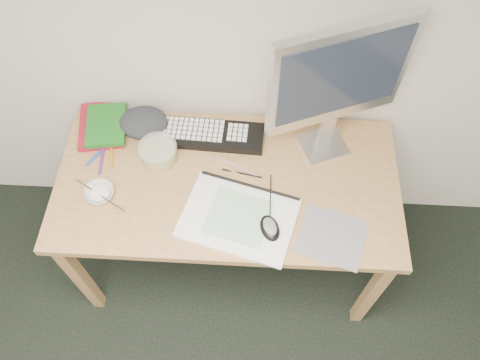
# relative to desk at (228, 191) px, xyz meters

# --- Properties ---
(desk) EXTENTS (1.40, 0.70, 0.75)m
(desk) POSITION_rel_desk_xyz_m (0.00, 0.00, 0.00)
(desk) COLOR tan
(desk) RESTS_ON ground
(mousepad) EXTENTS (0.30, 0.28, 0.00)m
(mousepad) POSITION_rel_desk_xyz_m (0.41, -0.23, 0.08)
(mousepad) COLOR slate
(mousepad) RESTS_ON desk
(sketchpad) EXTENTS (0.49, 0.41, 0.01)m
(sketchpad) POSITION_rel_desk_xyz_m (0.06, -0.17, 0.09)
(sketchpad) COLOR white
(sketchpad) RESTS_ON desk
(keyboard) EXTENTS (0.50, 0.18, 0.03)m
(keyboard) POSITION_rel_desk_xyz_m (-0.10, 0.22, 0.10)
(keyboard) COLOR black
(keyboard) RESTS_ON desk
(monitor) EXTENTS (0.51, 0.24, 0.63)m
(monitor) POSITION_rel_desk_xyz_m (0.40, 0.20, 0.47)
(monitor) COLOR silver
(monitor) RESTS_ON desk
(mouse) EXTENTS (0.10, 0.13, 0.04)m
(mouse) POSITION_rel_desk_xyz_m (0.18, -0.21, 0.11)
(mouse) COLOR black
(mouse) RESTS_ON sketchpad
(rice_bowl) EXTENTS (0.13, 0.13, 0.04)m
(rice_bowl) POSITION_rel_desk_xyz_m (-0.50, -0.10, 0.10)
(rice_bowl) COLOR white
(rice_bowl) RESTS_ON desk
(chopsticks) EXTENTS (0.23, 0.15, 0.02)m
(chopsticks) POSITION_rel_desk_xyz_m (-0.49, -0.12, 0.12)
(chopsticks) COLOR #BABABD
(chopsticks) RESTS_ON rice_bowl
(fruit_tub) EXTENTS (0.16, 0.16, 0.08)m
(fruit_tub) POSITION_rel_desk_xyz_m (-0.29, 0.10, 0.12)
(fruit_tub) COLOR #E6E551
(fruit_tub) RESTS_ON desk
(book_red) EXTENTS (0.23, 0.28, 0.03)m
(book_red) POSITION_rel_desk_xyz_m (-0.57, 0.25, 0.09)
(book_red) COLOR maroon
(book_red) RESTS_ON desk
(book_green) EXTENTS (0.20, 0.25, 0.02)m
(book_green) POSITION_rel_desk_xyz_m (-0.54, 0.23, 0.12)
(book_green) COLOR #19661B
(book_green) RESTS_ON book_red
(cloth_lump) EXTENTS (0.19, 0.17, 0.07)m
(cloth_lump) POSITION_rel_desk_xyz_m (-0.38, 0.25, 0.12)
(cloth_lump) COLOR #222329
(cloth_lump) RESTS_ON desk
(pencil_pink) EXTENTS (0.18, 0.10, 0.01)m
(pencil_pink) POSITION_rel_desk_xyz_m (0.03, 0.07, 0.09)
(pencil_pink) COLOR pink
(pencil_pink) RESTS_ON desk
(pencil_tan) EXTENTS (0.17, 0.09, 0.01)m
(pencil_tan) POSITION_rel_desk_xyz_m (0.04, 0.03, 0.09)
(pencil_tan) COLOR tan
(pencil_tan) RESTS_ON desk
(pencil_black) EXTENTS (0.17, 0.04, 0.01)m
(pencil_black) POSITION_rel_desk_xyz_m (0.06, 0.04, 0.09)
(pencil_black) COLOR black
(pencil_black) RESTS_ON desk
(marker_blue) EXTENTS (0.07, 0.11, 0.01)m
(marker_blue) POSITION_rel_desk_xyz_m (-0.56, 0.09, 0.09)
(marker_blue) COLOR blue
(marker_blue) RESTS_ON desk
(marker_orange) EXTENTS (0.04, 0.14, 0.01)m
(marker_orange) POSITION_rel_desk_xyz_m (-0.50, 0.10, 0.09)
(marker_orange) COLOR orange
(marker_orange) RESTS_ON desk
(marker_purple) EXTENTS (0.02, 0.14, 0.01)m
(marker_purple) POSITION_rel_desk_xyz_m (-0.53, 0.07, 0.09)
(marker_purple) COLOR #6A268E
(marker_purple) RESTS_ON desk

